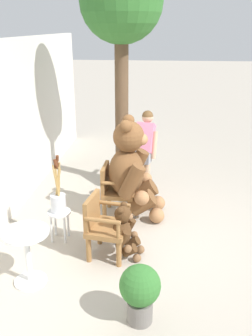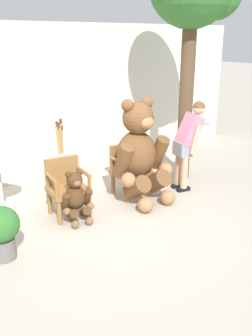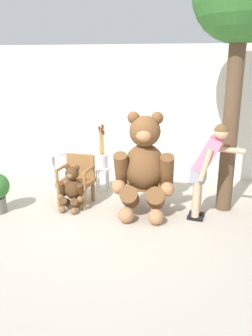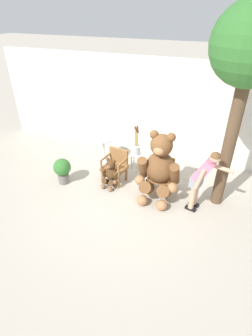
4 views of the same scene
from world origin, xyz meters
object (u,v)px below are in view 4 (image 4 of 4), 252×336
at_px(wooden_chair_right, 161,174).
at_px(brush_bucket, 136,148).
at_px(wooden_chair_left, 116,165).
at_px(white_stool, 136,158).
at_px(round_side_table, 104,147).
at_px(teddy_bear_large, 159,168).
at_px(teddy_bear_small, 111,173).
at_px(person_visitor, 203,176).
at_px(potted_plant, 62,169).

distance_m(wooden_chair_right, brush_bucket, 1.15).
xyz_separation_m(wooden_chair_left, white_stool, (0.31, 0.71, -0.11)).
xyz_separation_m(wooden_chair_right, round_side_table, (-1.91, 0.82, -0.01)).
distance_m(teddy_bear_large, brush_bucket, 1.33).
xyz_separation_m(wooden_chair_left, brush_bucket, (0.31, 0.71, 0.20)).
distance_m(teddy_bear_small, white_stool, 1.05).
bearing_deg(wooden_chair_right, person_visitor, -23.57).
height_order(teddy_bear_large, white_stool, teddy_bear_large).
distance_m(wooden_chair_right, teddy_bear_large, 0.45).
bearing_deg(teddy_bear_large, wooden_chair_left, 167.22).
bearing_deg(person_visitor, wooden_chair_left, 169.03).
bearing_deg(brush_bucket, teddy_bear_large, -48.13).
height_order(wooden_chair_right, teddy_bear_large, teddy_bear_large).
bearing_deg(wooden_chair_left, brush_bucket, 66.28).
height_order(wooden_chair_left, potted_plant, wooden_chair_left).
bearing_deg(wooden_chair_left, wooden_chair_right, 0.03).
bearing_deg(wooden_chair_right, teddy_bear_small, -166.85).
xyz_separation_m(brush_bucket, potted_plant, (-1.53, -1.28, -0.27)).
height_order(teddy_bear_large, potted_plant, teddy_bear_large).
height_order(wooden_chair_right, teddy_bear_small, wooden_chair_right).
bearing_deg(wooden_chair_right, round_side_table, 156.78).
height_order(person_visitor, white_stool, person_visitor).
bearing_deg(white_stool, wooden_chair_left, -113.58).
relative_size(teddy_bear_small, potted_plant, 1.14).
bearing_deg(brush_bucket, potted_plant, -140.05).
relative_size(person_visitor, brush_bucket, 1.80).
height_order(round_side_table, potted_plant, round_side_table).
bearing_deg(brush_bucket, wooden_chair_left, -113.72).
bearing_deg(round_side_table, wooden_chair_right, -23.22).
height_order(teddy_bear_small, round_side_table, teddy_bear_small).
relative_size(wooden_chair_left, white_stool, 1.87).
distance_m(wooden_chair_right, round_side_table, 2.08).
bearing_deg(teddy_bear_large, wooden_chair_right, 89.36).
height_order(white_stool, round_side_table, round_side_table).
height_order(person_visitor, round_side_table, person_visitor).
bearing_deg(person_visitor, white_stool, 148.45).
bearing_deg(white_stool, brush_bucket, -68.36).
relative_size(wooden_chair_right, person_visitor, 0.56).
distance_m(teddy_bear_small, potted_plant, 1.24).
distance_m(brush_bucket, potted_plant, 2.02).
height_order(wooden_chair_left, brush_bucket, brush_bucket).
distance_m(teddy_bear_large, person_visitor, 0.98).
relative_size(wooden_chair_left, round_side_table, 1.19).
relative_size(teddy_bear_large, person_visitor, 1.09).
bearing_deg(teddy_bear_small, teddy_bear_large, 0.56).
bearing_deg(potted_plant, teddy_bear_large, 7.12).
xyz_separation_m(white_stool, potted_plant, (-1.53, -1.29, 0.04)).
bearing_deg(person_visitor, potted_plant, -177.38).
distance_m(teddy_bear_small, brush_bucket, 1.08).
height_order(white_stool, brush_bucket, brush_bucket).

